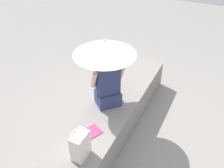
% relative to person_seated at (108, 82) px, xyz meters
% --- Properties ---
extents(ground_plane, '(14.00, 14.00, 0.00)m').
position_rel_person_seated_xyz_m(ground_plane, '(-0.08, 0.10, -0.88)').
color(ground_plane, gray).
extents(stone_bench, '(2.91, 0.62, 0.49)m').
position_rel_person_seated_xyz_m(stone_bench, '(-0.08, 0.10, -0.63)').
color(stone_bench, gray).
rests_on(stone_bench, ground).
extents(person_seated, '(0.48, 0.46, 0.90)m').
position_rel_person_seated_xyz_m(person_seated, '(0.00, 0.00, 0.00)').
color(person_seated, navy).
rests_on(person_seated, stone_bench).
extents(parasol, '(0.87, 0.87, 1.04)m').
position_rel_person_seated_xyz_m(parasol, '(-0.04, -0.06, 0.53)').
color(parasol, '#B7B7BC').
rests_on(parasol, stone_bench).
extents(handbag_black, '(0.24, 0.18, 0.38)m').
position_rel_person_seated_xyz_m(handbag_black, '(1.02, 0.16, -0.20)').
color(handbag_black, silver).
rests_on(handbag_black, stone_bench).
extents(magazine, '(0.34, 0.30, 0.01)m').
position_rel_person_seated_xyz_m(magazine, '(0.65, 0.07, -0.38)').
color(magazine, '#D83866').
rests_on(magazine, stone_bench).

